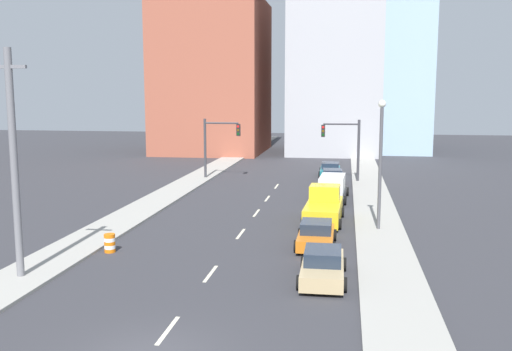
{
  "coord_description": "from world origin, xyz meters",
  "views": [
    {
      "loc": [
        5.87,
        -15.84,
        8.03
      ],
      "look_at": [
        -0.43,
        24.07,
        2.2
      ],
      "focal_mm": 40.0,
      "sensor_mm": 36.0,
      "label": 1
    }
  ],
  "objects_px": {
    "utility_pole_left_near": "(14,163)",
    "sedan_teal": "(330,170)",
    "pickup_truck_yellow": "(324,208)",
    "sedan_maroon": "(332,178)",
    "street_lamp": "(381,155)",
    "sedan_orange": "(316,235)",
    "traffic_signal_right": "(347,142)",
    "sedan_tan": "(323,266)",
    "traffic_signal_left": "(215,141)",
    "box_truck_black": "(332,188)",
    "traffic_barrel": "(110,243)"
  },
  "relations": [
    {
      "from": "sedan_orange",
      "to": "sedan_tan",
      "type": "bearing_deg",
      "value": -84.09
    },
    {
      "from": "street_lamp",
      "to": "sedan_tan",
      "type": "relative_size",
      "value": 1.67
    },
    {
      "from": "traffic_signal_right",
      "to": "utility_pole_left_near",
      "type": "distance_m",
      "value": 33.21
    },
    {
      "from": "traffic_barrel",
      "to": "sedan_tan",
      "type": "xyz_separation_m",
      "value": [
        10.91,
        -2.7,
        0.16
      ]
    },
    {
      "from": "sedan_orange",
      "to": "traffic_barrel",
      "type": "bearing_deg",
      "value": -165.18
    },
    {
      "from": "sedan_tan",
      "to": "sedan_maroon",
      "type": "xyz_separation_m",
      "value": [
        -0.22,
        26.08,
        0.02
      ]
    },
    {
      "from": "traffic_signal_right",
      "to": "traffic_barrel",
      "type": "bearing_deg",
      "value": -115.14
    },
    {
      "from": "box_truck_black",
      "to": "traffic_signal_right",
      "type": "bearing_deg",
      "value": 85.95
    },
    {
      "from": "traffic_signal_right",
      "to": "pickup_truck_yellow",
      "type": "height_order",
      "value": "traffic_signal_right"
    },
    {
      "from": "utility_pole_left_near",
      "to": "sedan_teal",
      "type": "distance_m",
      "value": 35.99
    },
    {
      "from": "utility_pole_left_near",
      "to": "sedan_tan",
      "type": "relative_size",
      "value": 2.16
    },
    {
      "from": "sedan_orange",
      "to": "box_truck_black",
      "type": "height_order",
      "value": "box_truck_black"
    },
    {
      "from": "sedan_tan",
      "to": "pickup_truck_yellow",
      "type": "relative_size",
      "value": 0.81
    },
    {
      "from": "sedan_orange",
      "to": "traffic_signal_right",
      "type": "bearing_deg",
      "value": 85.9
    },
    {
      "from": "utility_pole_left_near",
      "to": "street_lamp",
      "type": "bearing_deg",
      "value": 35.51
    },
    {
      "from": "traffic_signal_left",
      "to": "traffic_signal_right",
      "type": "height_order",
      "value": "same"
    },
    {
      "from": "sedan_tan",
      "to": "box_truck_black",
      "type": "height_order",
      "value": "box_truck_black"
    },
    {
      "from": "pickup_truck_yellow",
      "to": "sedan_teal",
      "type": "relative_size",
      "value": 1.21
    },
    {
      "from": "traffic_barrel",
      "to": "sedan_maroon",
      "type": "bearing_deg",
      "value": 65.41
    },
    {
      "from": "pickup_truck_yellow",
      "to": "sedan_tan",
      "type": "bearing_deg",
      "value": -85.75
    },
    {
      "from": "traffic_signal_right",
      "to": "pickup_truck_yellow",
      "type": "distance_m",
      "value": 17.02
    },
    {
      "from": "utility_pole_left_near",
      "to": "pickup_truck_yellow",
      "type": "distance_m",
      "value": 18.82
    },
    {
      "from": "sedan_teal",
      "to": "sedan_maroon",
      "type": "bearing_deg",
      "value": -86.89
    },
    {
      "from": "sedan_tan",
      "to": "sedan_maroon",
      "type": "bearing_deg",
      "value": 89.82
    },
    {
      "from": "traffic_signal_left",
      "to": "sedan_maroon",
      "type": "height_order",
      "value": "traffic_signal_left"
    },
    {
      "from": "sedan_tan",
      "to": "traffic_signal_right",
      "type": "bearing_deg",
      "value": 87.25
    },
    {
      "from": "box_truck_black",
      "to": "sedan_maroon",
      "type": "height_order",
      "value": "box_truck_black"
    },
    {
      "from": "sedan_orange",
      "to": "pickup_truck_yellow",
      "type": "relative_size",
      "value": 0.75
    },
    {
      "from": "pickup_truck_yellow",
      "to": "sedan_maroon",
      "type": "xyz_separation_m",
      "value": [
        0.19,
        14.67,
        -0.25
      ]
    },
    {
      "from": "traffic_signal_right",
      "to": "sedan_teal",
      "type": "xyz_separation_m",
      "value": [
        -1.59,
        3.42,
        -3.01
      ]
    },
    {
      "from": "box_truck_black",
      "to": "sedan_teal",
      "type": "bearing_deg",
      "value": 94.94
    },
    {
      "from": "traffic_signal_right",
      "to": "sedan_teal",
      "type": "distance_m",
      "value": 4.83
    },
    {
      "from": "traffic_signal_left",
      "to": "pickup_truck_yellow",
      "type": "distance_m",
      "value": 20.13
    },
    {
      "from": "sedan_orange",
      "to": "utility_pole_left_near",
      "type": "bearing_deg",
      "value": -149.54
    },
    {
      "from": "traffic_signal_left",
      "to": "sedan_teal",
      "type": "xyz_separation_m",
      "value": [
        10.67,
        3.42,
        -3.01
      ]
    },
    {
      "from": "traffic_signal_left",
      "to": "sedan_tan",
      "type": "xyz_separation_m",
      "value": [
        11.24,
        -28.14,
        -3.01
      ]
    },
    {
      "from": "utility_pole_left_near",
      "to": "sedan_maroon",
      "type": "distance_m",
      "value": 31.1
    },
    {
      "from": "utility_pole_left_near",
      "to": "sedan_orange",
      "type": "height_order",
      "value": "utility_pole_left_near"
    },
    {
      "from": "utility_pole_left_near",
      "to": "sedan_teal",
      "type": "relative_size",
      "value": 2.12
    },
    {
      "from": "traffic_signal_left",
      "to": "sedan_orange",
      "type": "height_order",
      "value": "traffic_signal_left"
    },
    {
      "from": "utility_pole_left_near",
      "to": "box_truck_black",
      "type": "xyz_separation_m",
      "value": [
        12.98,
        20.79,
        -4.18
      ]
    },
    {
      "from": "traffic_signal_left",
      "to": "street_lamp",
      "type": "bearing_deg",
      "value": -52.93
    },
    {
      "from": "sedan_orange",
      "to": "sedan_teal",
      "type": "height_order",
      "value": "same"
    },
    {
      "from": "utility_pole_left_near",
      "to": "sedan_orange",
      "type": "bearing_deg",
      "value": 30.53
    },
    {
      "from": "sedan_tan",
      "to": "sedan_orange",
      "type": "xyz_separation_m",
      "value": [
        -0.57,
        5.45,
        -0.01
      ]
    },
    {
      "from": "sedan_maroon",
      "to": "street_lamp",
      "type": "bearing_deg",
      "value": -81.83
    },
    {
      "from": "sedan_tan",
      "to": "sedan_orange",
      "type": "bearing_deg",
      "value": 95.33
    },
    {
      "from": "traffic_signal_left",
      "to": "box_truck_black",
      "type": "bearing_deg",
      "value": -39.61
    },
    {
      "from": "traffic_signal_left",
      "to": "utility_pole_left_near",
      "type": "relative_size",
      "value": 0.57
    },
    {
      "from": "traffic_signal_right",
      "to": "sedan_orange",
      "type": "xyz_separation_m",
      "value": [
        -1.6,
        -22.69,
        -3.02
      ]
    }
  ]
}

